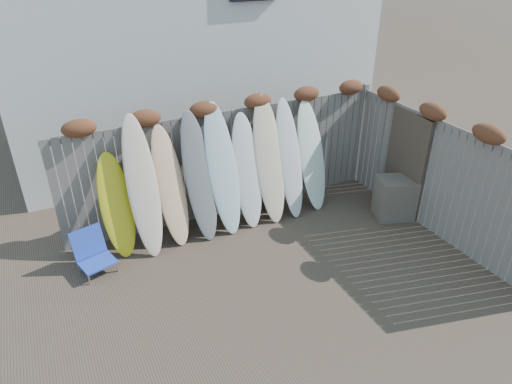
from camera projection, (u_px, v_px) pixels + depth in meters
name	position (u px, v px, depth m)	size (l,w,h in m)	color
ground	(290.00, 284.00, 6.94)	(80.00, 80.00, 0.00)	#493A2D
back_fence	(230.00, 154.00, 8.27)	(6.05, 0.28, 2.24)	slate
right_fence	(439.00, 171.00, 7.73)	(0.28, 4.40, 2.24)	slate
house	(176.00, 7.00, 10.68)	(8.50, 5.50, 6.33)	silver
beach_chair	(92.00, 252.00, 7.11)	(0.63, 0.66, 0.68)	blue
wooden_crate	(395.00, 198.00, 8.47)	(0.66, 0.55, 0.77)	brown
lattice_panel	(400.00, 160.00, 8.52)	(0.05, 1.30, 1.95)	brown
surfboard_0	(116.00, 206.00, 7.31)	(0.51, 0.07, 1.76)	yellow
surfboard_1	(143.00, 187.00, 7.26)	(0.49, 0.07, 2.35)	beige
surfboard_2	(170.00, 187.00, 7.55)	(0.49, 0.07, 2.08)	tan
surfboard_3	(199.00, 177.00, 7.67)	(0.50, 0.07, 2.26)	slate
surfboard_4	(223.00, 170.00, 7.83)	(0.54, 0.07, 2.34)	#A9CAD1
surfboard_5	(247.00, 171.00, 8.05)	(0.50, 0.07, 2.08)	silver
surfboard_6	(269.00, 160.00, 8.16)	(0.54, 0.07, 2.34)	beige
surfboard_7	(290.00, 159.00, 8.33)	(0.46, 0.07, 2.23)	silver
surfboard_8	(312.00, 156.00, 8.57)	(0.55, 0.07, 2.12)	silver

